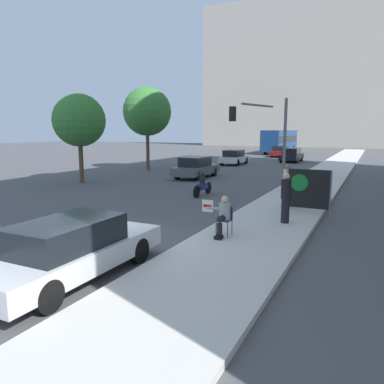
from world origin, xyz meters
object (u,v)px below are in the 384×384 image
Objects in this scene: jogger_on_sidewalk at (286,198)px; traffic_light_pole at (262,127)px; pedestrian_behind at (287,185)px; protest_banner at (308,189)px; car_on_road_far_lane at (281,151)px; motorcycle_on_road at (203,185)px; car_on_road_midblock at (234,157)px; city_bus_on_road at (280,140)px; street_tree_near_curb at (79,121)px; seated_protester at (223,214)px; car_on_road_distant at (292,155)px; car_on_road_nearest at (196,167)px; street_tree_midblock at (147,112)px; parked_car_curbside at (72,249)px.

traffic_light_pole is (-3.05, 7.62, 2.43)m from jogger_on_sidewalk.
pedestrian_behind is 1.05× the size of protest_banner.
motorcycle_on_road is at bearing -84.60° from car_on_road_far_lane.
jogger_on_sidewalk is at bearing -65.95° from car_on_road_midblock.
city_bus_on_road is (-0.39, 20.82, 1.18)m from car_on_road_midblock.
street_tree_near_curb is at bearing -96.28° from city_bus_on_road.
motorcycle_on_road is at bearing 143.39° from seated_protester.
seated_protester is 30.13m from car_on_road_distant.
traffic_light_pole is at bearing -83.45° from car_on_road_distant.
jogger_on_sidewalk is 0.84× the size of motorcycle_on_road.
pedestrian_behind reaches higher than jogger_on_sidewalk.
seated_protester is 0.71× the size of jogger_on_sidewalk.
seated_protester is 0.22× the size of street_tree_near_curb.
jogger_on_sidewalk is 8.56m from traffic_light_pole.
pedestrian_behind is at bearing -20.60° from motorcycle_on_road.
car_on_road_nearest is 1.01× the size of car_on_road_distant.
street_tree_midblock is at bearing 152.32° from car_on_road_nearest.
street_tree_near_curb is at bearing -169.16° from traffic_light_pole.
car_on_road_midblock is (-1.06, 10.81, -0.02)m from car_on_road_nearest.
jogger_on_sidewalk is at bearing -76.86° from car_on_road_far_lane.
traffic_light_pole reaches higher than protest_banner.
traffic_light_pole reaches higher than car_on_road_distant.
pedestrian_behind is 0.14× the size of city_bus_on_road.
car_on_road_far_lane is 0.79× the size of street_tree_near_curb.
pedestrian_behind is 0.43× the size of car_on_road_midblock.
street_tree_near_curb is at bearing 172.56° from seated_protester.
parked_car_curbside is at bearing -48.37° from street_tree_near_curb.
car_on_road_distant reaches higher than motorcycle_on_road.
jogger_on_sidewalk is 35.19m from car_on_road_far_lane.
car_on_road_nearest is 2.17× the size of motorcycle_on_road.
traffic_light_pole is 0.86× the size of street_tree_near_curb.
parked_car_curbside is at bearing -111.81° from protest_banner.
protest_banner is 5.96m from motorcycle_on_road.
protest_banner is at bearing -75.43° from city_bus_on_road.
protest_banner is at bearing 94.96° from seated_protester.
car_on_road_nearest is 7.28m from motorcycle_on_road.
pedestrian_behind is at bearing -64.28° from car_on_road_midblock.
pedestrian_behind is 18.43m from street_tree_midblock.
seated_protester is 4.69m from parked_car_curbside.
motorcycle_on_road is (-4.63, 1.74, -0.54)m from pedestrian_behind.
car_on_road_nearest is at bearing 136.53° from protest_banner.
jogger_on_sidewalk is at bearing -79.02° from car_on_road_distant.
car_on_road_distant is 15.88m from city_bus_on_road.
seated_protester is at bearing -61.02° from motorcycle_on_road.
street_tree_near_curb is at bearing -105.38° from car_on_road_midblock.
car_on_road_far_lane is at bearing 100.52° from traffic_light_pole.
protest_banner reaches higher than car_on_road_far_lane.
car_on_road_midblock is 7.19m from car_on_road_distant.
car_on_road_far_lane is at bearing 95.40° from motorcycle_on_road.
jogger_on_sidewalk is 2.39m from protest_banner.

